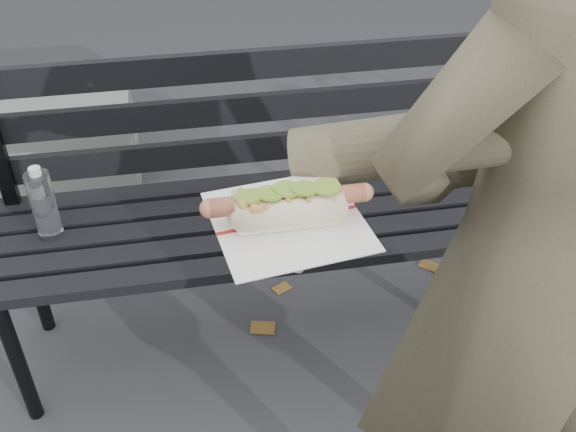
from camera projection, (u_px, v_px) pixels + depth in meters
name	position (u px, v px, depth m)	size (l,w,h in m)	color
park_bench	(250.00, 190.00, 1.86)	(1.50, 0.44, 0.88)	black
person	(529.00, 270.00, 1.12)	(0.61, 0.40, 1.68)	#4B4232
held_hotdog	(425.00, 157.00, 0.92)	(0.64, 0.30, 0.20)	#4B4232
fallen_leaves	(365.00, 411.00, 1.90)	(4.60, 3.33, 0.00)	brown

